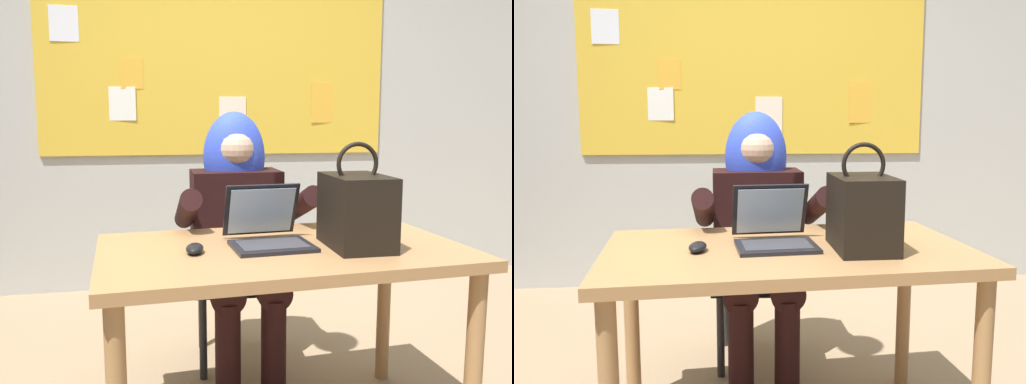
# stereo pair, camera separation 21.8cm
# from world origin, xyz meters

# --- Properties ---
(wall_back_bulletin) EXTENTS (6.16, 2.12, 2.68)m
(wall_back_bulletin) POSITION_xyz_m (-0.00, 1.96, 1.36)
(wall_back_bulletin) COLOR #B2B2AD
(wall_back_bulletin) RESTS_ON ground
(desk_main) EXTENTS (1.35, 0.83, 0.74)m
(desk_main) POSITION_xyz_m (0.00, 0.02, 0.65)
(desk_main) COLOR #A37547
(desk_main) RESTS_ON ground
(chair_at_desk) EXTENTS (0.45, 0.45, 0.88)m
(chair_at_desk) POSITION_xyz_m (-0.06, 0.76, 0.49)
(chair_at_desk) COLOR black
(chair_at_desk) RESTS_ON ground
(person_costumed) EXTENTS (0.60, 0.61, 1.23)m
(person_costumed) POSITION_xyz_m (-0.07, 0.63, 0.72)
(person_costumed) COLOR black
(person_costumed) RESTS_ON ground
(laptop) EXTENTS (0.31, 0.32, 0.22)m
(laptop) POSITION_xyz_m (-0.05, 0.06, 0.79)
(laptop) COLOR black
(laptop) RESTS_ON desk_main
(computer_mouse) EXTENTS (0.08, 0.11, 0.03)m
(computer_mouse) POSITION_xyz_m (-0.32, -0.02, 0.76)
(computer_mouse) COLOR black
(computer_mouse) RESTS_ON desk_main
(handbag) EXTENTS (0.20, 0.30, 0.38)m
(handbag) POSITION_xyz_m (0.26, -0.03, 0.88)
(handbag) COLOR black
(handbag) RESTS_ON desk_main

